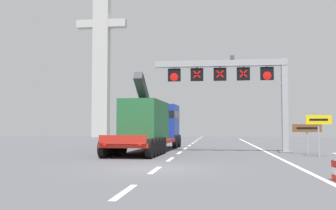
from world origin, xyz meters
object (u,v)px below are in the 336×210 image
tourist_info_sign_brown (307,131)px  overhead_lane_gantry (238,78)px  exit_sign_yellow (319,125)px  bridge_pylon_distant (102,43)px  heavy_haul_truck_red (152,124)px

tourist_info_sign_brown → overhead_lane_gantry: bearing=158.3°
exit_sign_yellow → tourist_info_sign_brown: (-0.22, 1.98, -0.37)m
exit_sign_yellow → tourist_info_sign_brown: bearing=96.4°
overhead_lane_gantry → tourist_info_sign_brown: 5.86m
exit_sign_yellow → tourist_info_sign_brown: size_ratio=1.27×
tourist_info_sign_brown → bridge_pylon_distant: bridge_pylon_distant is taller
exit_sign_yellow → tourist_info_sign_brown: exit_sign_yellow is taller
heavy_haul_truck_red → exit_sign_yellow: heavy_haul_truck_red is taller
heavy_haul_truck_red → exit_sign_yellow: bearing=-24.4°
overhead_lane_gantry → exit_sign_yellow: (4.47, -3.67, -3.30)m
overhead_lane_gantry → tourist_info_sign_brown: size_ratio=4.89×
overhead_lane_gantry → heavy_haul_truck_red: 7.16m
tourist_info_sign_brown → bridge_pylon_distant: (-26.16, 41.73, 15.34)m
bridge_pylon_distant → heavy_haul_truck_red: bearing=-68.1°
overhead_lane_gantry → exit_sign_yellow: bearing=-39.4°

